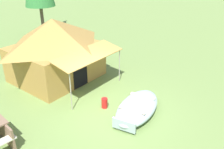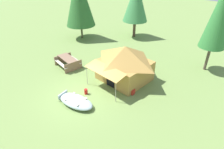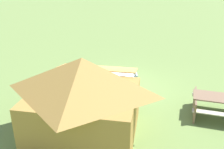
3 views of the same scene
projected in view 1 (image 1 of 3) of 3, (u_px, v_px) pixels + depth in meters
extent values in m
plane|color=olive|center=(109.00, 113.00, 8.37)|extent=(80.00, 80.00, 0.00)
ellipsoid|color=#9CB4B4|center=(137.00, 107.00, 8.25)|extent=(2.57, 1.50, 0.47)
ellipsoid|color=#363F3F|center=(137.00, 106.00, 8.23)|extent=(2.35, 1.33, 0.17)
cube|color=beige|center=(143.00, 96.00, 8.55)|extent=(0.26, 0.91, 0.04)
cube|color=beige|center=(132.00, 110.00, 7.77)|extent=(0.26, 0.91, 0.04)
cube|color=#9CB4B4|center=(124.00, 125.00, 7.34)|extent=(0.18, 0.76, 0.35)
cube|color=#A67D3B|center=(56.00, 62.00, 10.51)|extent=(3.48, 3.09, 1.50)
pyramid|color=#A67D3B|center=(53.00, 32.00, 9.94)|extent=(3.76, 3.33, 1.12)
cube|color=black|center=(80.00, 73.00, 9.76)|extent=(0.76, 0.08, 1.20)
cube|color=#BC8D44|center=(89.00, 54.00, 9.08)|extent=(3.03, 1.19, 0.23)
cylinder|color=gray|center=(119.00, 66.00, 10.19)|extent=(0.04, 0.04, 1.42)
cylinder|color=gray|center=(71.00, 92.00, 8.22)|extent=(0.04, 0.04, 1.42)
cube|color=#7C6049|center=(2.00, 129.00, 6.98)|extent=(0.32, 1.53, 0.75)
cube|color=#B32C1E|center=(97.00, 69.00, 11.25)|extent=(0.52, 0.36, 0.34)
cylinder|color=red|center=(104.00, 103.00, 8.59)|extent=(0.30, 0.30, 0.36)
cylinder|color=brown|center=(43.00, 21.00, 16.17)|extent=(0.21, 0.21, 1.97)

